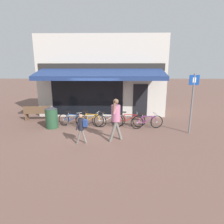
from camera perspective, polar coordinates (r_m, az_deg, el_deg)
ground_plane at (r=8.86m, az=-6.05°, el=-5.66°), size 160.00×160.00×0.00m
shop_front at (r=12.43m, az=-2.97°, el=11.48°), size 8.12×4.72×5.05m
bike_rack_rail at (r=9.15m, az=-0.92°, el=-1.80°), size 4.54×0.04×0.57m
bicycle_blue at (r=9.44m, az=-12.88°, el=-2.53°), size 1.66×0.69×0.81m
bicycle_orange at (r=9.23m, az=-7.04°, el=-2.54°), size 1.70×0.57×0.82m
bicycle_silver at (r=9.16m, az=-1.48°, el=-2.69°), size 1.68×0.52×0.81m
bicycle_red at (r=9.17m, az=5.50°, el=-2.65°), size 1.71×0.52×0.81m
bicycle_purple at (r=9.02m, az=11.30°, el=-3.12°), size 1.68×0.52×0.80m
pedestrian_adult at (r=7.08m, az=1.26°, el=-1.09°), size 0.59×0.64×1.78m
pedestrian_child at (r=6.97m, az=-9.87°, el=-4.29°), size 0.49×0.33×1.22m
litter_bin at (r=9.42m, az=-19.13°, el=-1.63°), size 0.62×0.62×1.12m
parking_sign at (r=8.69m, az=24.77°, el=4.17°), size 0.44×0.07×2.74m
park_bench at (r=11.28m, az=-22.91°, el=-0.17°), size 1.63×0.58×0.87m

